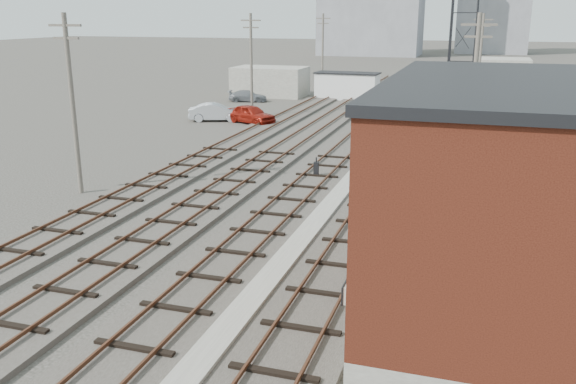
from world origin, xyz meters
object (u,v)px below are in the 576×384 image
at_px(signal_mast, 360,240).
at_px(site_trailer, 347,86).
at_px(car_grey, 248,96).
at_px(car_silver, 216,112).
at_px(car_red, 251,114).
at_px(switch_stand, 316,169).

height_order(signal_mast, site_trailer, signal_mast).
relative_size(site_trailer, car_grey, 1.72).
xyz_separation_m(car_silver, car_grey, (-1.75, 12.17, -0.17)).
relative_size(site_trailer, car_red, 1.51).
bearing_deg(car_red, site_trailer, 10.04).
height_order(switch_stand, site_trailer, site_trailer).
bearing_deg(car_grey, switch_stand, -163.50).
bearing_deg(car_silver, car_red, -113.57).
distance_m(signal_mast, car_grey, 47.35).
xyz_separation_m(switch_stand, site_trailer, (-5.48, 33.35, 0.91)).
height_order(signal_mast, switch_stand, signal_mast).
xyz_separation_m(signal_mast, car_grey, (-20.35, 42.72, -1.60)).
xyz_separation_m(signal_mast, switch_stand, (-5.28, 14.47, -1.64)).
bearing_deg(site_trailer, car_silver, -111.99).
bearing_deg(site_trailer, signal_mast, -74.89).
height_order(car_red, car_silver, car_red).
xyz_separation_m(car_red, car_grey, (-5.10, 12.37, -0.20)).
bearing_deg(car_silver, car_grey, -11.92).
height_order(switch_stand, car_silver, car_silver).
xyz_separation_m(switch_stand, car_silver, (-13.32, 16.08, 0.22)).
relative_size(site_trailer, car_silver, 1.50).
distance_m(signal_mast, car_silver, 35.79).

